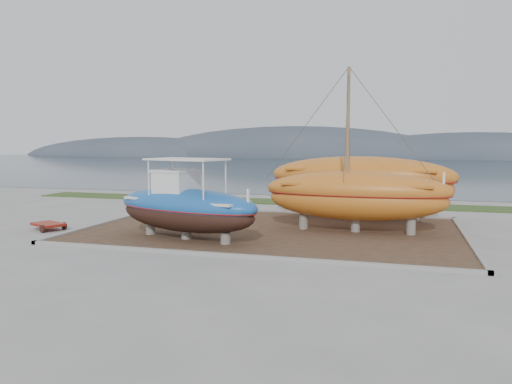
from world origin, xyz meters
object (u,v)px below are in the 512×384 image
(blue_caique, at_px, (186,199))
(orange_bare_hull, at_px, (360,188))
(white_dinghy, at_px, (191,206))
(red_trailer, at_px, (48,226))
(orange_sailboat, at_px, (357,150))

(blue_caique, distance_m, orange_bare_hull, 10.99)
(blue_caique, bearing_deg, white_dinghy, 126.99)
(white_dinghy, relative_size, orange_bare_hull, 0.43)
(orange_bare_hull, distance_m, red_trailer, 16.92)
(blue_caique, height_order, orange_bare_hull, blue_caique)
(blue_caique, height_order, white_dinghy, blue_caique)
(white_dinghy, relative_size, red_trailer, 1.80)
(blue_caique, height_order, orange_sailboat, orange_sailboat)
(white_dinghy, bearing_deg, orange_bare_hull, 3.16)
(orange_sailboat, relative_size, orange_bare_hull, 0.85)
(blue_caique, height_order, red_trailer, blue_caique)
(red_trailer, bearing_deg, orange_bare_hull, 51.96)
(orange_bare_hull, relative_size, red_trailer, 4.17)
(blue_caique, distance_m, red_trailer, 7.96)
(blue_caique, xyz_separation_m, red_trailer, (-7.77, 0.45, -1.70))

